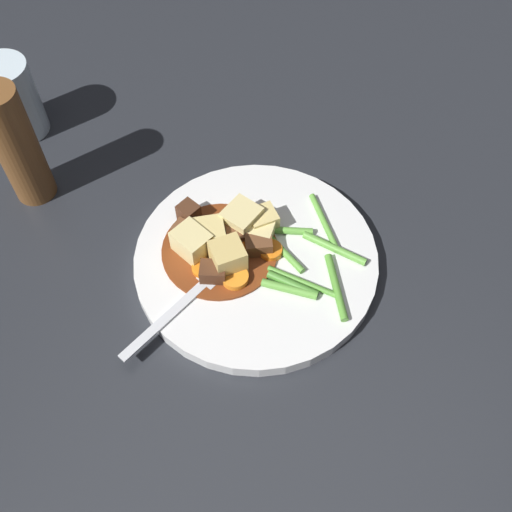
{
  "coord_description": "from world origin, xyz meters",
  "views": [
    {
      "loc": [
        -0.06,
        0.36,
        0.57
      ],
      "look_at": [
        0.0,
        0.0,
        0.02
      ],
      "focal_mm": 42.54,
      "sensor_mm": 36.0,
      "label": 1
    }
  ],
  "objects_px": {
    "potato_chunk_1": "(192,243)",
    "potato_chunk_5": "(209,235)",
    "meat_chunk_2": "(189,213)",
    "meat_chunk_1": "(236,236)",
    "pepper_mill": "(17,146)",
    "carrot_slice_0": "(270,251)",
    "carrot_slice_5": "(246,213)",
    "potato_chunk_4": "(228,258)",
    "carrot_slice_4": "(236,252)",
    "potato_chunk_3": "(259,220)",
    "fork": "(189,298)",
    "dinner_plate": "(256,260)",
    "meat_chunk_0": "(183,231)",
    "carrot_slice_2": "(203,269)",
    "carrot_slice_3": "(225,247)",
    "carrot_slice_1": "(235,278)",
    "potato_chunk_0": "(263,232)",
    "meat_chunk_3": "(213,273)",
    "meat_chunk_4": "(254,241)",
    "water_glass": "(12,99)",
    "potato_chunk_2": "(242,220)"
  },
  "relations": [
    {
      "from": "carrot_slice_2",
      "to": "meat_chunk_2",
      "type": "bearing_deg",
      "value": -64.72
    },
    {
      "from": "potato_chunk_3",
      "to": "carrot_slice_5",
      "type": "bearing_deg",
      "value": -36.47
    },
    {
      "from": "meat_chunk_3",
      "to": "carrot_slice_5",
      "type": "bearing_deg",
      "value": -101.78
    },
    {
      "from": "dinner_plate",
      "to": "meat_chunk_0",
      "type": "bearing_deg",
      "value": -9.51
    },
    {
      "from": "carrot_slice_5",
      "to": "potato_chunk_4",
      "type": "relative_size",
      "value": 0.7
    },
    {
      "from": "carrot_slice_2",
      "to": "potato_chunk_0",
      "type": "relative_size",
      "value": 0.83
    },
    {
      "from": "carrot_slice_5",
      "to": "pepper_mill",
      "type": "distance_m",
      "value": 0.27
    },
    {
      "from": "fork",
      "to": "pepper_mill",
      "type": "relative_size",
      "value": 1.02
    },
    {
      "from": "dinner_plate",
      "to": "meat_chunk_2",
      "type": "bearing_deg",
      "value": -23.44
    },
    {
      "from": "meat_chunk_0",
      "to": "water_glass",
      "type": "relative_size",
      "value": 0.21
    },
    {
      "from": "potato_chunk_5",
      "to": "fork",
      "type": "xyz_separation_m",
      "value": [
        0.01,
        0.07,
        -0.01
      ]
    },
    {
      "from": "pepper_mill",
      "to": "potato_chunk_0",
      "type": "bearing_deg",
      "value": 173.25
    },
    {
      "from": "potato_chunk_0",
      "to": "potato_chunk_1",
      "type": "height_order",
      "value": "potato_chunk_1"
    },
    {
      "from": "potato_chunk_1",
      "to": "potato_chunk_5",
      "type": "bearing_deg",
      "value": -135.97
    },
    {
      "from": "potato_chunk_2",
      "to": "carrot_slice_0",
      "type": "bearing_deg",
      "value": 142.83
    },
    {
      "from": "carrot_slice_0",
      "to": "potato_chunk_1",
      "type": "height_order",
      "value": "potato_chunk_1"
    },
    {
      "from": "carrot_slice_4",
      "to": "meat_chunk_0",
      "type": "xyz_separation_m",
      "value": [
        0.06,
        -0.02,
        0.0
      ]
    },
    {
      "from": "meat_chunk_1",
      "to": "meat_chunk_0",
      "type": "bearing_deg",
      "value": 0.78
    },
    {
      "from": "carrot_slice_5",
      "to": "meat_chunk_1",
      "type": "xyz_separation_m",
      "value": [
        0.0,
        0.04,
        0.01
      ]
    },
    {
      "from": "carrot_slice_3",
      "to": "potato_chunk_4",
      "type": "distance_m",
      "value": 0.03
    },
    {
      "from": "carrot_slice_4",
      "to": "carrot_slice_0",
      "type": "bearing_deg",
      "value": -164.33
    },
    {
      "from": "carrot_slice_5",
      "to": "meat_chunk_2",
      "type": "bearing_deg",
      "value": 15.24
    },
    {
      "from": "meat_chunk_0",
      "to": "carrot_slice_2",
      "type": "bearing_deg",
      "value": 126.55
    },
    {
      "from": "potato_chunk_3",
      "to": "pepper_mill",
      "type": "height_order",
      "value": "pepper_mill"
    },
    {
      "from": "potato_chunk_4",
      "to": "fork",
      "type": "relative_size",
      "value": 0.23
    },
    {
      "from": "meat_chunk_0",
      "to": "meat_chunk_1",
      "type": "relative_size",
      "value": 0.96
    },
    {
      "from": "carrot_slice_4",
      "to": "potato_chunk_3",
      "type": "height_order",
      "value": "potato_chunk_3"
    },
    {
      "from": "meat_chunk_2",
      "to": "pepper_mill",
      "type": "bearing_deg",
      "value": -6.59
    },
    {
      "from": "potato_chunk_1",
      "to": "potato_chunk_3",
      "type": "distance_m",
      "value": 0.08
    },
    {
      "from": "carrot_slice_2",
      "to": "carrot_slice_3",
      "type": "height_order",
      "value": "carrot_slice_3"
    },
    {
      "from": "carrot_slice_1",
      "to": "carrot_slice_5",
      "type": "bearing_deg",
      "value": -86.81
    },
    {
      "from": "carrot_slice_4",
      "to": "pepper_mill",
      "type": "xyz_separation_m",
      "value": [
        0.26,
        -0.06,
        0.05
      ]
    },
    {
      "from": "meat_chunk_1",
      "to": "pepper_mill",
      "type": "relative_size",
      "value": 0.14
    },
    {
      "from": "carrot_slice_5",
      "to": "potato_chunk_4",
      "type": "distance_m",
      "value": 0.07
    },
    {
      "from": "potato_chunk_4",
      "to": "water_glass",
      "type": "bearing_deg",
      "value": -29.65
    },
    {
      "from": "meat_chunk_3",
      "to": "dinner_plate",
      "type": "bearing_deg",
      "value": -138.16
    },
    {
      "from": "carrot_slice_4",
      "to": "meat_chunk_0",
      "type": "height_order",
      "value": "meat_chunk_0"
    },
    {
      "from": "carrot_slice_5",
      "to": "potato_chunk_4",
      "type": "bearing_deg",
      "value": 85.66
    },
    {
      "from": "pepper_mill",
      "to": "carrot_slice_5",
      "type": "bearing_deg",
      "value": 178.68
    },
    {
      "from": "carrot_slice_2",
      "to": "carrot_slice_3",
      "type": "relative_size",
      "value": 0.87
    },
    {
      "from": "potato_chunk_4",
      "to": "carrot_slice_0",
      "type": "bearing_deg",
      "value": -147.86
    },
    {
      "from": "carrot_slice_3",
      "to": "meat_chunk_0",
      "type": "relative_size",
      "value": 1.35
    },
    {
      "from": "carrot_slice_4",
      "to": "potato_chunk_5",
      "type": "distance_m",
      "value": 0.04
    },
    {
      "from": "carrot_slice_1",
      "to": "potato_chunk_4",
      "type": "bearing_deg",
      "value": -56.4
    },
    {
      "from": "potato_chunk_2",
      "to": "potato_chunk_5",
      "type": "relative_size",
      "value": 1.07
    },
    {
      "from": "pepper_mill",
      "to": "meat_chunk_3",
      "type": "bearing_deg",
      "value": 158.57
    },
    {
      "from": "potato_chunk_1",
      "to": "pepper_mill",
      "type": "height_order",
      "value": "pepper_mill"
    },
    {
      "from": "meat_chunk_2",
      "to": "meat_chunk_1",
      "type": "bearing_deg",
      "value": 160.06
    },
    {
      "from": "potato_chunk_0",
      "to": "meat_chunk_4",
      "type": "xyz_separation_m",
      "value": [
        0.01,
        0.01,
        -0.0
      ]
    },
    {
      "from": "carrot_slice_3",
      "to": "meat_chunk_2",
      "type": "bearing_deg",
      "value": -34.5
    }
  ]
}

